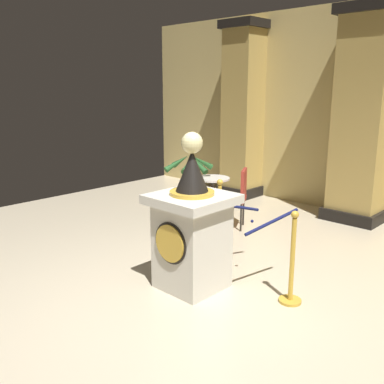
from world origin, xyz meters
name	(u,v)px	position (x,y,z in m)	size (l,w,h in m)	color
ground_plane	(195,299)	(0.00, 0.00, 0.00)	(10.31, 10.31, 0.00)	beige
back_wall	(373,112)	(0.00, 4.38, 1.80)	(10.31, 0.16, 3.60)	tan
pedestal_clock	(192,230)	(-0.24, 0.20, 0.68)	(0.81, 0.81, 1.76)	beige
stanchion_near	(292,271)	(0.77, 0.65, 0.35)	(0.24, 0.24, 1.00)	gold
stanchion_far	(219,231)	(-0.57, 1.07, 0.38)	(0.24, 0.24, 1.07)	gold
velvet_rope	(252,214)	(0.10, 0.86, 0.79)	(0.92, 0.90, 0.22)	#141947
column_left	(243,112)	(-2.47, 4.03, 1.72)	(0.79, 0.79, 3.46)	black
column_centre_rear	(365,118)	(0.00, 4.03, 1.72)	(0.95, 0.95, 3.46)	black
potted_palm_left	(189,197)	(-2.02, 2.00, 0.41)	(0.88, 0.84, 1.17)	#2D2823
cafe_table	(213,193)	(-1.79, 2.34, 0.46)	(0.57, 0.57, 0.72)	#332D28
cafe_chair_red	(238,193)	(-1.18, 2.23, 0.57)	(0.55, 0.55, 0.96)	black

